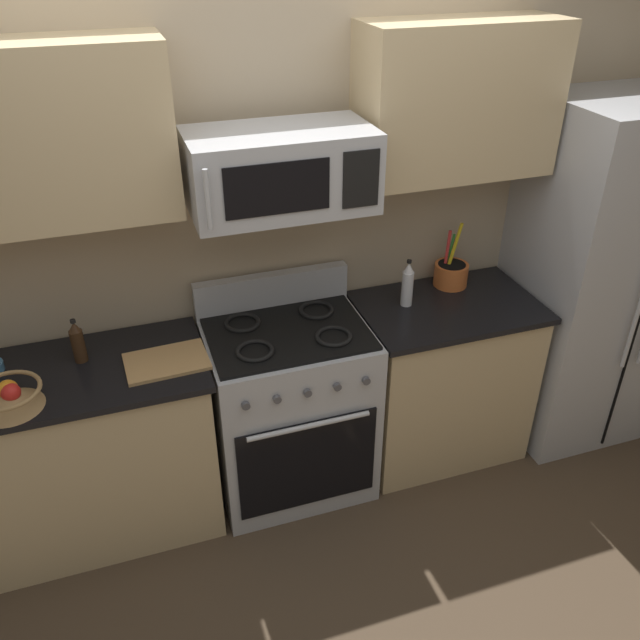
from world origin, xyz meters
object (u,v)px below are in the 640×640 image
object	(u,v)px
range_oven	(290,407)
refrigerator	(598,277)
microwave	(280,170)
utensil_crock	(451,273)
cutting_board	(167,361)
bottle_vinegar	(407,284)
fruit_basket	(9,397)
bottle_soy	(78,342)

from	to	relation	value
range_oven	refrigerator	distance (m)	1.76
microwave	utensil_crock	world-z (taller)	microwave
cutting_board	range_oven	bearing A→B (deg)	6.16
cutting_board	bottle_vinegar	distance (m)	1.20
microwave	cutting_board	world-z (taller)	microwave
fruit_basket	bottle_vinegar	xyz separation A→B (m)	(1.81, 0.24, 0.06)
refrigerator	fruit_basket	bearing A→B (deg)	-176.99
refrigerator	microwave	distance (m)	1.86
refrigerator	utensil_crock	world-z (taller)	refrigerator
utensil_crock	cutting_board	xyz separation A→B (m)	(-1.50, -0.25, -0.06)
range_oven	bottle_vinegar	xyz separation A→B (m)	(0.63, 0.07, 0.55)
refrigerator	range_oven	bearing A→B (deg)	179.42
microwave	bottle_vinegar	world-z (taller)	microwave
refrigerator	cutting_board	distance (m)	2.26
range_oven	cutting_board	size ratio (longest dim) A/B	3.12
refrigerator	fruit_basket	size ratio (longest dim) A/B	7.10
refrigerator	utensil_crock	size ratio (longest dim) A/B	5.43
cutting_board	bottle_soy	bearing A→B (deg)	158.22
range_oven	bottle_vinegar	size ratio (longest dim) A/B	4.46
fruit_basket	cutting_board	world-z (taller)	fruit_basket
fruit_basket	cutting_board	size ratio (longest dim) A/B	0.75
bottle_vinegar	utensil_crock	bearing A→B (deg)	20.89
refrigerator	bottle_vinegar	distance (m)	1.08
fruit_basket	refrigerator	bearing A→B (deg)	3.01
cutting_board	microwave	bearing A→B (deg)	8.72
cutting_board	bottle_vinegar	bearing A→B (deg)	6.22
range_oven	bottle_soy	bearing A→B (deg)	175.04
microwave	bottle_soy	distance (m)	1.13
utensil_crock	fruit_basket	distance (m)	2.14
utensil_crock	cutting_board	world-z (taller)	utensil_crock
refrigerator	bottle_vinegar	xyz separation A→B (m)	(-1.07, 0.09, 0.09)
refrigerator	fruit_basket	world-z (taller)	refrigerator
range_oven	microwave	distance (m)	1.21
range_oven	microwave	xyz separation A→B (m)	(-0.00, 0.03, 1.20)
bottle_soy	bottle_vinegar	size ratio (longest dim) A/B	0.85
utensil_crock	cutting_board	bearing A→B (deg)	-170.66
range_oven	microwave	bearing A→B (deg)	90.04
utensil_crock	cutting_board	size ratio (longest dim) A/B	0.98
microwave	cutting_board	distance (m)	0.95
fruit_basket	microwave	bearing A→B (deg)	9.38
range_oven	refrigerator	xyz separation A→B (m)	(1.70, -0.02, 0.45)
microwave	bottle_vinegar	xyz separation A→B (m)	(0.63, 0.04, -0.66)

